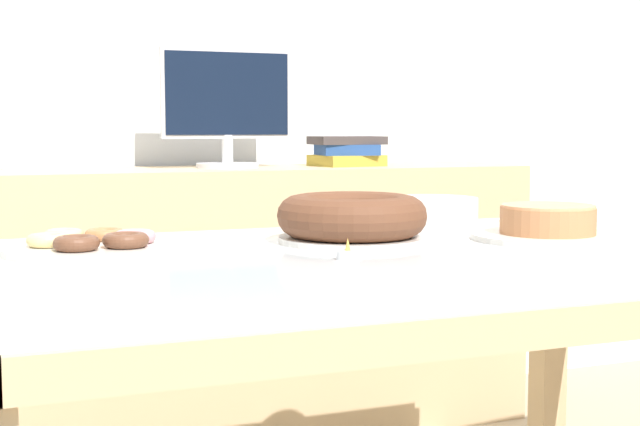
# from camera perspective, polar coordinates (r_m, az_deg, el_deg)

# --- Properties ---
(wall_back) EXTENTS (8.00, 0.10, 2.60)m
(wall_back) POSITION_cam_1_polar(r_m,az_deg,el_deg) (3.15, -8.84, 10.76)
(wall_back) COLOR silver
(wall_back) RESTS_ON ground
(dining_table) EXTENTS (1.50, 0.88, 0.78)m
(dining_table) POSITION_cam_1_polar(r_m,az_deg,el_deg) (1.70, 3.15, -5.73)
(dining_table) COLOR silver
(dining_table) RESTS_ON ground
(sideboard) EXTENTS (2.14, 0.44, 0.88)m
(sideboard) POSITION_cam_1_polar(r_m,az_deg,el_deg) (2.90, -7.28, -5.84)
(sideboard) COLOR #D1B284
(sideboard) RESTS_ON ground
(computer_monitor) EXTENTS (0.42, 0.20, 0.38)m
(computer_monitor) POSITION_cam_1_polar(r_m,az_deg,el_deg) (2.86, -5.97, 6.67)
(computer_monitor) COLOR silver
(computer_monitor) RESTS_ON sideboard
(book_stack) EXTENTS (0.24, 0.21, 0.10)m
(book_stack) POSITION_cam_1_polar(r_m,az_deg,el_deg) (3.00, 1.72, 3.98)
(book_stack) COLOR #B29933
(book_stack) RESTS_ON sideboard
(cake_chocolate_round) EXTENTS (0.32, 0.32, 0.07)m
(cake_chocolate_round) POSITION_cam_1_polar(r_m,az_deg,el_deg) (1.89, 14.36, -0.77)
(cake_chocolate_round) COLOR silver
(cake_chocolate_round) RESTS_ON dining_table
(cake_golden_bundt) EXTENTS (0.30, 0.30, 0.09)m
(cake_golden_bundt) POSITION_cam_1_polar(r_m,az_deg,el_deg) (1.79, 2.06, -0.36)
(cake_golden_bundt) COLOR silver
(cake_golden_bundt) RESTS_ON dining_table
(pastry_platter) EXTENTS (0.32, 0.32, 0.04)m
(pastry_platter) POSITION_cam_1_polar(r_m,az_deg,el_deg) (1.70, -14.42, -1.96)
(pastry_platter) COLOR silver
(pastry_platter) RESTS_ON dining_table
(plate_stack) EXTENTS (0.21, 0.21, 0.07)m
(plate_stack) POSITION_cam_1_polar(r_m,az_deg,el_deg) (2.06, 7.16, 0.02)
(plate_stack) COLOR silver
(plate_stack) RESTS_ON dining_table
(tealight_left_edge) EXTENTS (0.04, 0.04, 0.04)m
(tealight_left_edge) POSITION_cam_1_polar(r_m,az_deg,el_deg) (1.55, 1.79, -2.63)
(tealight_left_edge) COLOR silver
(tealight_left_edge) RESTS_ON dining_table
(tealight_near_cakes) EXTENTS (0.04, 0.04, 0.04)m
(tealight_near_cakes) POSITION_cam_1_polar(r_m,az_deg,el_deg) (2.23, 11.94, -0.28)
(tealight_near_cakes) COLOR silver
(tealight_near_cakes) RESTS_ON dining_table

